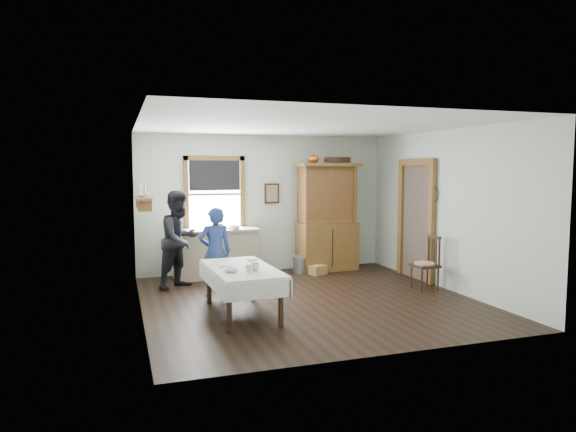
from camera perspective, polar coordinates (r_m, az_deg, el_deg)
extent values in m
cube|color=black|center=(8.12, 2.23, -9.26)|extent=(5.00, 5.00, 0.01)
cube|color=silver|center=(7.89, 2.30, 10.02)|extent=(5.00, 5.00, 0.01)
cube|color=#B2BBAE|center=(10.26, -2.66, 1.41)|extent=(5.00, 0.01, 2.70)
cube|color=#B2BBAE|center=(5.63, 11.27, -1.89)|extent=(5.00, 0.01, 2.70)
cube|color=#B2BBAE|center=(7.39, -16.19, -0.31)|extent=(0.01, 5.00, 2.70)
cube|color=#B2BBAE|center=(9.08, 17.21, 0.67)|extent=(0.01, 5.00, 2.70)
cube|color=white|center=(10.01, -8.17, 2.41)|extent=(1.00, 0.02, 1.30)
cube|color=brown|center=(9.97, -8.20, 6.39)|extent=(1.18, 0.06, 0.09)
cube|color=brown|center=(10.04, -8.09, -1.56)|extent=(1.18, 0.06, 0.09)
cube|color=brown|center=(9.90, -11.25, 2.33)|extent=(0.09, 0.06, 1.48)
cube|color=brown|center=(10.10, -5.10, 2.46)|extent=(0.09, 0.06, 1.48)
cube|color=black|center=(9.95, -8.15, 4.48)|extent=(0.98, 0.03, 0.57)
cube|color=#4D4037|center=(9.79, 14.12, -0.70)|extent=(0.03, 0.90, 2.10)
cube|color=brown|center=(9.35, 15.64, -1.01)|extent=(0.08, 0.12, 2.10)
cube|color=brown|center=(10.20, 12.44, -0.43)|extent=(0.08, 0.12, 2.10)
cube|color=brown|center=(9.72, 14.12, 5.81)|extent=(0.08, 1.14, 0.12)
cube|color=brown|center=(8.88, -15.76, 1.90)|extent=(0.24, 1.00, 0.04)
cube|color=brown|center=(8.48, -15.62, 1.08)|extent=(0.22, 0.03, 0.18)
cube|color=brown|center=(9.28, -15.86, 1.42)|extent=(0.22, 0.03, 0.18)
cube|color=tan|center=(8.57, -15.69, 2.66)|extent=(0.03, 0.22, 0.24)
cylinder|color=silver|center=(9.22, -15.89, 2.83)|extent=(0.12, 0.12, 0.22)
cube|color=black|center=(10.25, -1.80, 2.53)|extent=(0.30, 0.04, 0.40)
torus|color=black|center=(9.27, 15.94, 3.08)|extent=(0.01, 0.27, 0.27)
cube|color=tan|center=(9.78, -8.03, -4.09)|extent=(1.62, 0.65, 0.92)
cube|color=brown|center=(10.34, 4.40, -0.10)|extent=(1.30, 0.67, 2.15)
cube|color=silver|center=(7.27, -5.13, -8.31)|extent=(0.95, 1.72, 0.67)
cube|color=black|center=(8.97, 14.98, -5.06)|extent=(0.44, 0.44, 0.92)
cube|color=gray|center=(10.12, 1.36, -5.47)|extent=(0.35, 0.35, 0.31)
cube|color=#A78B4C|center=(9.98, 3.35, -6.01)|extent=(0.37, 0.33, 0.18)
imported|color=navy|center=(8.29, -8.09, -4.35)|extent=(0.49, 0.32, 1.33)
imported|color=black|center=(8.97, -11.92, -2.96)|extent=(0.95, 0.93, 1.55)
imported|color=silver|center=(6.95, -3.71, -5.68)|extent=(0.15, 0.15, 0.10)
imported|color=silver|center=(6.86, -4.40, -5.86)|extent=(0.13, 0.13, 0.09)
imported|color=silver|center=(6.88, -6.34, -6.02)|extent=(0.27, 0.27, 0.05)
imported|color=#796951|center=(9.78, -7.06, -1.31)|extent=(0.23, 0.26, 0.02)
imported|color=silver|center=(9.64, -5.93, -1.26)|extent=(0.24, 0.24, 0.07)
imported|color=silver|center=(8.92, -15.79, 2.22)|extent=(0.22, 0.22, 0.05)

